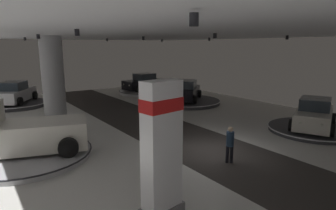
{
  "coord_description": "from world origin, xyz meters",
  "views": [
    {
      "loc": [
        -9.28,
        -9.67,
        4.9
      ],
      "look_at": [
        0.48,
        4.37,
        1.4
      ],
      "focal_mm": 31.24,
      "sensor_mm": 36.0,
      "label": 1
    }
  ],
  "objects_px": {
    "brand_sign_pylon": "(162,149)",
    "display_car_far_right": "(186,91)",
    "column_left": "(53,79)",
    "display_platform_deep_right": "(144,91)",
    "display_car_deep_left": "(15,93)",
    "visitor_walking_far": "(230,142)",
    "pickup_truck_mid_left": "(15,133)",
    "display_car_near_right": "(314,115)",
    "display_platform_deep_left": "(16,104)",
    "display_car_deep_right": "(144,83)",
    "display_platform_near_right": "(313,129)",
    "display_platform_far_right": "(186,101)",
    "display_platform_mid_left": "(26,155)"
  },
  "relations": [
    {
      "from": "brand_sign_pylon",
      "to": "display_car_far_right",
      "type": "xyz_separation_m",
      "value": [
        11.08,
        12.93,
        -0.99
      ]
    },
    {
      "from": "column_left",
      "to": "display_platform_deep_right",
      "type": "height_order",
      "value": "column_left"
    },
    {
      "from": "brand_sign_pylon",
      "to": "display_car_deep_left",
      "type": "height_order",
      "value": "brand_sign_pylon"
    },
    {
      "from": "column_left",
      "to": "visitor_walking_far",
      "type": "bearing_deg",
      "value": -69.86
    },
    {
      "from": "brand_sign_pylon",
      "to": "pickup_truck_mid_left",
      "type": "distance_m",
      "value": 7.87
    },
    {
      "from": "brand_sign_pylon",
      "to": "display_car_near_right",
      "type": "relative_size",
      "value": 0.87
    },
    {
      "from": "display_platform_deep_left",
      "to": "display_car_deep_right",
      "type": "bearing_deg",
      "value": -1.27
    },
    {
      "from": "display_platform_near_right",
      "to": "display_car_far_right",
      "type": "xyz_separation_m",
      "value": [
        -0.85,
        10.76,
        0.94
      ]
    },
    {
      "from": "pickup_truck_mid_left",
      "to": "display_platform_far_right",
      "type": "bearing_deg",
      "value": 22.11
    },
    {
      "from": "pickup_truck_mid_left",
      "to": "display_car_far_right",
      "type": "bearing_deg",
      "value": 22.07
    },
    {
      "from": "display_platform_near_right",
      "to": "display_car_near_right",
      "type": "relative_size",
      "value": 1.09
    },
    {
      "from": "brand_sign_pylon",
      "to": "display_platform_mid_left",
      "type": "relative_size",
      "value": 0.7
    },
    {
      "from": "pickup_truck_mid_left",
      "to": "display_car_deep_right",
      "type": "bearing_deg",
      "value": 42.3
    },
    {
      "from": "column_left",
      "to": "display_car_near_right",
      "type": "xyz_separation_m",
      "value": [
        11.6,
        -10.95,
        -1.75
      ]
    },
    {
      "from": "brand_sign_pylon",
      "to": "display_platform_mid_left",
      "type": "bearing_deg",
      "value": 108.72
    },
    {
      "from": "pickup_truck_mid_left",
      "to": "visitor_walking_far",
      "type": "xyz_separation_m",
      "value": [
        7.31,
        -5.63,
        -0.29
      ]
    },
    {
      "from": "display_car_near_right",
      "to": "display_car_deep_left",
      "type": "height_order",
      "value": "display_car_deep_left"
    },
    {
      "from": "brand_sign_pylon",
      "to": "display_platform_deep_left",
      "type": "height_order",
      "value": "brand_sign_pylon"
    },
    {
      "from": "display_platform_near_right",
      "to": "display_platform_deep_left",
      "type": "relative_size",
      "value": 1.03
    },
    {
      "from": "display_car_near_right",
      "to": "display_car_deep_right",
      "type": "height_order",
      "value": "display_car_deep_right"
    },
    {
      "from": "display_platform_mid_left",
      "to": "display_platform_near_right",
      "type": "bearing_deg",
      "value": -19.36
    },
    {
      "from": "brand_sign_pylon",
      "to": "display_platform_far_right",
      "type": "height_order",
      "value": "brand_sign_pylon"
    },
    {
      "from": "brand_sign_pylon",
      "to": "display_platform_deep_left",
      "type": "bearing_deg",
      "value": 93.16
    },
    {
      "from": "display_platform_deep_left",
      "to": "display_car_near_right",
      "type": "bearing_deg",
      "value": -53.65
    },
    {
      "from": "display_platform_near_right",
      "to": "display_car_deep_right",
      "type": "distance_m",
      "value": 17.56
    },
    {
      "from": "display_platform_deep_right",
      "to": "display_platform_far_right",
      "type": "distance_m",
      "value": 6.72
    },
    {
      "from": "display_platform_near_right",
      "to": "pickup_truck_mid_left",
      "type": "xyz_separation_m",
      "value": [
        -14.69,
        5.15,
        1.07
      ]
    },
    {
      "from": "column_left",
      "to": "display_platform_deep_left",
      "type": "bearing_deg",
      "value": 102.09
    },
    {
      "from": "display_platform_near_right",
      "to": "display_platform_deep_left",
      "type": "xyz_separation_m",
      "value": [
        -13.03,
        17.76,
        0.05
      ]
    },
    {
      "from": "display_car_near_right",
      "to": "display_platform_deep_right",
      "type": "bearing_deg",
      "value": 93.86
    },
    {
      "from": "column_left",
      "to": "display_platform_far_right",
      "type": "height_order",
      "value": "column_left"
    },
    {
      "from": "display_car_deep_left",
      "to": "brand_sign_pylon",
      "type": "bearing_deg",
      "value": -86.79
    },
    {
      "from": "display_car_near_right",
      "to": "visitor_walking_far",
      "type": "distance_m",
      "value": 7.42
    },
    {
      "from": "display_car_deep_left",
      "to": "display_car_far_right",
      "type": "distance_m",
      "value": 14.05
    },
    {
      "from": "brand_sign_pylon",
      "to": "display_platform_deep_left",
      "type": "relative_size",
      "value": 0.83
    },
    {
      "from": "display_platform_deep_right",
      "to": "visitor_walking_far",
      "type": "xyz_separation_m",
      "value": [
        -6.23,
        -17.98,
        0.71
      ]
    },
    {
      "from": "display_platform_far_right",
      "to": "visitor_walking_far",
      "type": "distance_m",
      "value": 13.05
    },
    {
      "from": "display_platform_near_right",
      "to": "display_platform_far_right",
      "type": "xyz_separation_m",
      "value": [
        -0.83,
        10.78,
        0.04
      ]
    },
    {
      "from": "display_platform_near_right",
      "to": "display_car_deep_left",
      "type": "height_order",
      "value": "display_car_deep_left"
    },
    {
      "from": "column_left",
      "to": "display_car_deep_right",
      "type": "height_order",
      "value": "column_left"
    },
    {
      "from": "display_platform_far_right",
      "to": "display_car_near_right",
      "type": "bearing_deg",
      "value": -85.44
    },
    {
      "from": "display_platform_deep_right",
      "to": "display_car_far_right",
      "type": "xyz_separation_m",
      "value": [
        0.3,
        -6.73,
        0.88
      ]
    },
    {
      "from": "column_left",
      "to": "brand_sign_pylon",
      "type": "height_order",
      "value": "column_left"
    },
    {
      "from": "column_left",
      "to": "display_platform_deep_left",
      "type": "distance_m",
      "value": 7.42
    },
    {
      "from": "display_platform_deep_left",
      "to": "display_car_far_right",
      "type": "bearing_deg",
      "value": -29.89
    },
    {
      "from": "display_platform_mid_left",
      "to": "display_platform_deep_right",
      "type": "distance_m",
      "value": 18.16
    },
    {
      "from": "pickup_truck_mid_left",
      "to": "display_platform_near_right",
      "type": "bearing_deg",
      "value": -19.33
    },
    {
      "from": "display_platform_deep_left",
      "to": "display_car_deep_left",
      "type": "distance_m",
      "value": 0.91
    },
    {
      "from": "column_left",
      "to": "pickup_truck_mid_left",
      "type": "bearing_deg",
      "value": -118.18
    },
    {
      "from": "display_car_near_right",
      "to": "brand_sign_pylon",
      "type": "bearing_deg",
      "value": -169.66
    }
  ]
}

